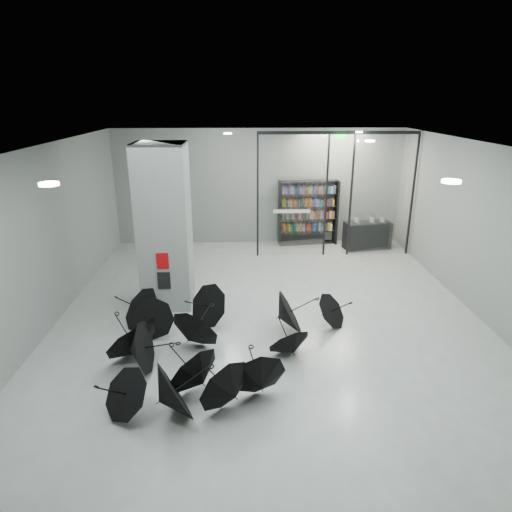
{
  "coord_description": "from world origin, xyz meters",
  "views": [
    {
      "loc": [
        -0.67,
        -8.53,
        4.97
      ],
      "look_at": [
        -0.3,
        1.5,
        1.4
      ],
      "focal_mm": 31.37,
      "sensor_mm": 36.0,
      "label": 1
    }
  ],
  "objects_px": {
    "bookshelf": "(308,213)",
    "shop_counter": "(367,235)",
    "column": "(165,227)",
    "umbrella_cluster": "(201,350)"
  },
  "relations": [
    {
      "from": "bookshelf",
      "to": "shop_counter",
      "type": "distance_m",
      "value": 2.19
    },
    {
      "from": "column",
      "to": "bookshelf",
      "type": "height_order",
      "value": "column"
    },
    {
      "from": "bookshelf",
      "to": "umbrella_cluster",
      "type": "xyz_separation_m",
      "value": [
        -3.19,
        -7.62,
        -0.82
      ]
    },
    {
      "from": "column",
      "to": "shop_counter",
      "type": "bearing_deg",
      "value": 33.45
    },
    {
      "from": "column",
      "to": "umbrella_cluster",
      "type": "distance_m",
      "value": 3.49
    },
    {
      "from": "shop_counter",
      "to": "column",
      "type": "bearing_deg",
      "value": -157.85
    },
    {
      "from": "bookshelf",
      "to": "umbrella_cluster",
      "type": "distance_m",
      "value": 8.3
    },
    {
      "from": "column",
      "to": "bookshelf",
      "type": "xyz_separation_m",
      "value": [
        4.23,
        4.75,
        -0.87
      ]
    },
    {
      "from": "bookshelf",
      "to": "column",
      "type": "bearing_deg",
      "value": -138.96
    },
    {
      "from": "bookshelf",
      "to": "umbrella_cluster",
      "type": "relative_size",
      "value": 0.4
    }
  ]
}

